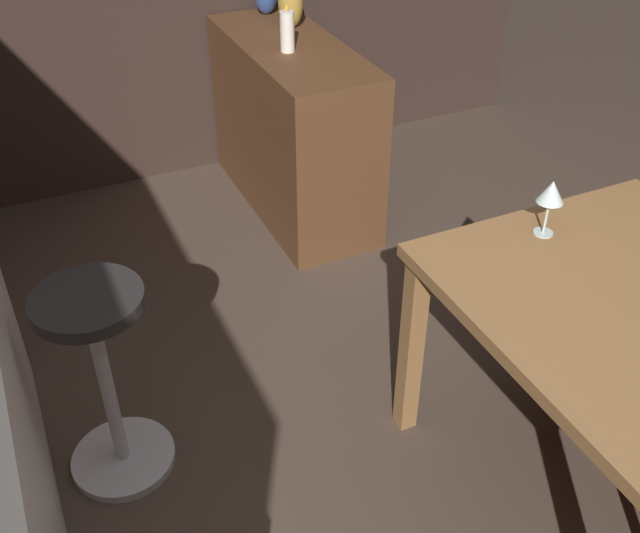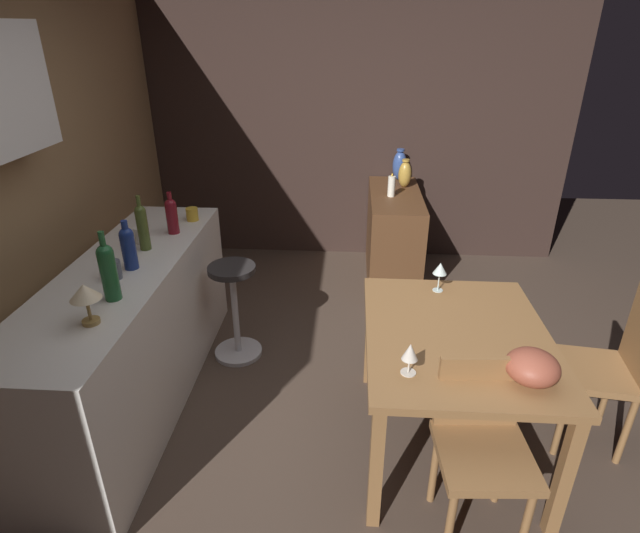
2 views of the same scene
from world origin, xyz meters
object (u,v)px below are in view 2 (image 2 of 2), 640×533
at_px(wine_glass_right, 410,353).
at_px(pillar_candle_tall, 391,186).
at_px(wine_glass_left, 440,269).
at_px(sideboard_cabinet, 393,237).
at_px(wine_bottle_green, 108,270).
at_px(cup_mustard, 192,214).
at_px(wine_bottle_cobalt, 128,246).
at_px(dining_table, 456,348).
at_px(chair_by_doorway, 612,365).
at_px(cup_slate, 113,270).
at_px(bar_stool, 235,309).
at_px(wine_bottle_ruby, 172,214).
at_px(chair_near_window, 481,442).
at_px(fruit_bowl, 532,367).
at_px(vase_brass, 405,174).
at_px(wine_bottle_olive, 142,225).
at_px(vase_ceramic_blue, 400,165).
at_px(counter_lamp, 85,294).
at_px(cup_white, 140,235).

bearing_deg(wine_glass_right, pillar_candle_tall, -1.49).
bearing_deg(wine_glass_left, sideboard_cabinet, 4.79).
bearing_deg(wine_bottle_green, cup_mustard, -3.30).
bearing_deg(wine_bottle_cobalt, dining_table, -99.63).
xyz_separation_m(dining_table, pillar_candle_tall, (1.98, 0.22, 0.26)).
xyz_separation_m(chair_by_doorway, cup_slate, (0.08, 2.68, 0.44)).
height_order(bar_stool, wine_bottle_ruby, wine_bottle_ruby).
bearing_deg(wine_bottle_cobalt, chair_near_window, -113.11).
xyz_separation_m(wine_bottle_ruby, pillar_candle_tall, (1.14, -1.50, -0.12)).
height_order(wine_glass_right, pillar_candle_tall, pillar_candle_tall).
bearing_deg(pillar_candle_tall, chair_by_doorway, -150.50).
height_order(chair_by_doorway, fruit_bowl, chair_by_doorway).
bearing_deg(vase_brass, dining_table, -177.85).
bearing_deg(wine_bottle_olive, wine_bottle_cobalt, -175.37).
distance_m(pillar_candle_tall, vase_ceramic_blue, 0.53).
bearing_deg(counter_lamp, chair_by_doorway, -81.87).
bearing_deg(wine_bottle_cobalt, wine_bottle_olive, 4.63).
bearing_deg(vase_brass, bar_stool, 139.92).
height_order(cup_slate, counter_lamp, counter_lamp).
bearing_deg(vase_ceramic_blue, chair_near_window, -176.90).
distance_m(dining_table, wine_bottle_green, 1.78).
height_order(sideboard_cabinet, pillar_candle_tall, pillar_candle_tall).
relative_size(sideboard_cabinet, pillar_candle_tall, 5.52).
bearing_deg(counter_lamp, wine_bottle_olive, 4.72).
xyz_separation_m(wine_bottle_olive, cup_slate, (-0.40, 0.02, -0.10)).
relative_size(wine_bottle_ruby, pillar_candle_tall, 1.40).
xyz_separation_m(wine_bottle_ruby, cup_slate, (-0.67, 0.11, -0.08)).
xyz_separation_m(wine_bottle_cobalt, vase_ceramic_blue, (2.20, -1.67, -0.08)).
height_order(chair_near_window, wine_bottle_olive, wine_bottle_olive).
height_order(fruit_bowl, wine_bottle_olive, wine_bottle_olive).
height_order(sideboard_cabinet, cup_slate, cup_slate).
distance_m(chair_near_window, wine_glass_right, 0.51).
height_order(chair_by_doorway, bar_stool, chair_by_doorway).
bearing_deg(wine_bottle_cobalt, cup_white, 13.86).
bearing_deg(cup_white, fruit_bowl, -115.87).
height_order(wine_glass_right, vase_brass, vase_brass).
bearing_deg(vase_brass, vase_ceramic_blue, 7.14).
relative_size(fruit_bowl, wine_bottle_ruby, 0.82).
height_order(wine_bottle_ruby, cup_slate, wine_bottle_ruby).
height_order(wine_glass_right, wine_bottle_green, wine_bottle_green).
xyz_separation_m(bar_stool, vase_ceramic_blue, (1.73, -1.22, 0.59)).
bearing_deg(cup_white, wine_glass_right, -122.33).
bearing_deg(pillar_candle_tall, fruit_bowl, -168.78).
xyz_separation_m(chair_by_doorway, fruit_bowl, (-0.45, 0.61, 0.30)).
distance_m(chair_by_doorway, wine_bottle_ruby, 2.73).
height_order(dining_table, wine_bottle_ruby, wine_bottle_ruby).
bearing_deg(wine_glass_right, counter_lamp, 87.48).
relative_size(cup_mustard, counter_lamp, 0.58).
relative_size(fruit_bowl, cup_slate, 1.85).
distance_m(wine_glass_right, wine_bottle_cobalt, 1.65).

